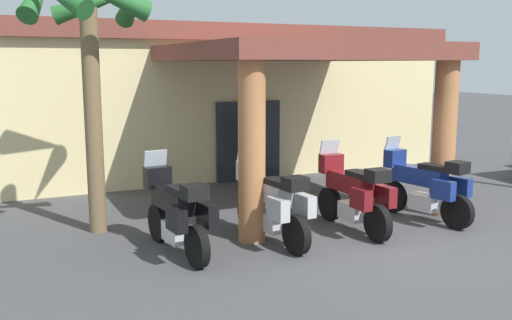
{
  "coord_description": "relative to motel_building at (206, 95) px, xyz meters",
  "views": [
    {
      "loc": [
        -6.0,
        -7.65,
        3.08
      ],
      "look_at": [
        -1.43,
        2.46,
        1.2
      ],
      "focal_mm": 40.17,
      "sensor_mm": 36.0,
      "label": 1
    }
  ],
  "objects": [
    {
      "name": "motorcycle_silver",
      "position": [
        -1.76,
        -8.36,
        -1.4
      ],
      "size": [
        0.75,
        2.21,
        1.61
      ],
      "rotation": [
        0.0,
        0.0,
        1.68
      ],
      "color": "black",
      "rests_on": "ground_plane"
    },
    {
      "name": "motel_building",
      "position": [
        0.0,
        0.0,
        0.0
      ],
      "size": [
        13.02,
        12.37,
        4.09
      ],
      "rotation": [
        0.0,
        0.0,
        0.01
      ],
      "color": "beige",
      "rests_on": "ground_plane"
    },
    {
      "name": "pedestrian",
      "position": [
        -1.08,
        -5.87,
        -1.1
      ],
      "size": [
        0.35,
        0.45,
        1.71
      ],
      "rotation": [
        0.0,
        0.0,
        2.52
      ],
      "color": "brown",
      "rests_on": "ground_plane"
    },
    {
      "name": "motorcycle_maroon",
      "position": [
        -0.08,
        -8.34,
        -1.4
      ],
      "size": [
        0.71,
        2.21,
        1.61
      ],
      "rotation": [
        0.0,
        0.0,
        1.59
      ],
      "color": "black",
      "rests_on": "ground_plane"
    },
    {
      "name": "palm_tree_roadside",
      "position": [
        -4.44,
        -6.46,
        1.55
      ],
      "size": [
        2.39,
        2.46,
        4.99
      ],
      "color": "brown",
      "rests_on": "ground_plane"
    },
    {
      "name": "ground_plane",
      "position": [
        0.04,
        -9.34,
        -2.1
      ],
      "size": [
        80.0,
        80.0,
        0.0
      ],
      "primitive_type": "plane",
      "color": "#424244"
    },
    {
      "name": "motorcycle_blue",
      "position": [
        1.6,
        -8.34,
        -1.4
      ],
      "size": [
        0.91,
        2.19,
        1.61
      ],
      "rotation": [
        0.0,
        0.0,
        1.78
      ],
      "color": "black",
      "rests_on": "ground_plane"
    },
    {
      "name": "motorcycle_black",
      "position": [
        -3.44,
        -8.27,
        -1.4
      ],
      "size": [
        0.78,
        2.21,
        1.61
      ],
      "rotation": [
        0.0,
        0.0,
        1.7
      ],
      "color": "black",
      "rests_on": "ground_plane"
    }
  ]
}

